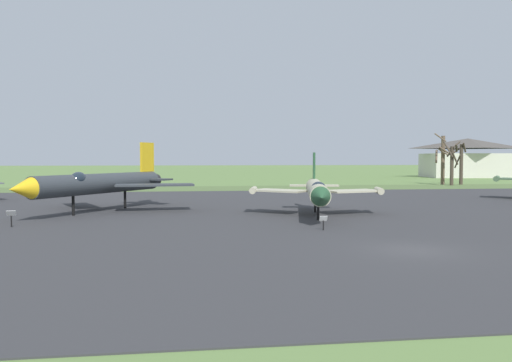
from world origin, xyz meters
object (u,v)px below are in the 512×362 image
at_px(info_placard_rear_left, 323,222).
at_px(jet_fighter_front_right, 99,183).
at_px(visitor_building, 468,158).
at_px(info_placard_front_right, 11,217).
at_px(jet_fighter_rear_left, 317,190).

bearing_deg(info_placard_rear_left, jet_fighter_front_right, 139.74).
bearing_deg(jet_fighter_front_right, visitor_building, 43.99).
bearing_deg(visitor_building, info_placard_front_right, -134.14).
height_order(info_placard_front_right, jet_fighter_rear_left, jet_fighter_rear_left).
bearing_deg(info_placard_rear_left, info_placard_front_right, 167.99).
bearing_deg(visitor_building, jet_fighter_rear_left, -126.46).
relative_size(info_placard_rear_left, visitor_building, 0.04).
xyz_separation_m(jet_fighter_front_right, visitor_building, (71.75, 69.27, 1.97)).
distance_m(jet_fighter_front_right, jet_fighter_rear_left, 17.46).
relative_size(jet_fighter_front_right, info_placard_rear_left, 16.50).
bearing_deg(info_placard_front_right, jet_fighter_front_right, 65.66).
relative_size(info_placard_front_right, jet_fighter_rear_left, 0.08).
height_order(info_placard_rear_left, visitor_building, visitor_building).
distance_m(info_placard_rear_left, visitor_building, 99.79).
xyz_separation_m(jet_fighter_front_right, jet_fighter_rear_left, (16.61, -5.36, -0.39)).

